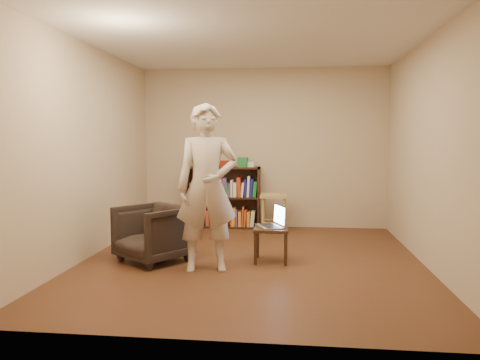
# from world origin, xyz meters

# --- Properties ---
(floor) EXTENTS (4.50, 4.50, 0.00)m
(floor) POSITION_xyz_m (0.00, 0.00, 0.00)
(floor) COLOR #4A2E17
(floor) RESTS_ON ground
(ceiling) EXTENTS (4.50, 4.50, 0.00)m
(ceiling) POSITION_xyz_m (0.00, 0.00, 2.60)
(ceiling) COLOR silver
(ceiling) RESTS_ON wall_back
(wall_back) EXTENTS (4.00, 0.00, 4.00)m
(wall_back) POSITION_xyz_m (0.00, 2.25, 1.30)
(wall_back) COLOR #BFAC90
(wall_back) RESTS_ON floor
(wall_left) EXTENTS (0.00, 4.50, 4.50)m
(wall_left) POSITION_xyz_m (-2.00, 0.00, 1.30)
(wall_left) COLOR #BFAC90
(wall_left) RESTS_ON floor
(wall_right) EXTENTS (0.00, 4.50, 4.50)m
(wall_right) POSITION_xyz_m (2.00, 0.00, 1.30)
(wall_right) COLOR #BFAC90
(wall_right) RESTS_ON floor
(bookshelf) EXTENTS (1.20, 0.30, 1.00)m
(bookshelf) POSITION_xyz_m (-0.65, 2.09, 0.44)
(bookshelf) COLOR black
(bookshelf) RESTS_ON floor
(box_yellow) EXTENTS (0.23, 0.18, 0.17)m
(box_yellow) POSITION_xyz_m (-1.04, 2.09, 1.08)
(box_yellow) COLOR gold
(box_yellow) RESTS_ON bookshelf
(red_cloth) EXTENTS (0.33, 0.26, 0.10)m
(red_cloth) POSITION_xyz_m (-0.67, 2.07, 1.05)
(red_cloth) COLOR maroon
(red_cloth) RESTS_ON bookshelf
(box_green) EXTENTS (0.17, 0.17, 0.15)m
(box_green) POSITION_xyz_m (-0.33, 2.05, 1.08)
(box_green) COLOR #217C35
(box_green) RESTS_ON bookshelf
(box_white) EXTENTS (0.12, 0.12, 0.08)m
(box_white) POSITION_xyz_m (-0.21, 2.09, 1.04)
(box_white) COLOR white
(box_white) RESTS_ON bookshelf
(stool) EXTENTS (0.41, 0.41, 0.59)m
(stool) POSITION_xyz_m (0.19, 1.78, 0.48)
(stool) COLOR #A68D50
(stool) RESTS_ON floor
(armchair) EXTENTS (1.02, 1.02, 0.67)m
(armchair) POSITION_xyz_m (-1.16, -0.14, 0.34)
(armchair) COLOR #2C211D
(armchair) RESTS_ON floor
(side_table) EXTENTS (0.40, 0.40, 0.41)m
(side_table) POSITION_xyz_m (0.23, -0.00, 0.34)
(side_table) COLOR black
(side_table) RESTS_ON floor
(laptop) EXTENTS (0.39, 0.43, 0.27)m
(laptop) POSITION_xyz_m (0.26, 0.03, 0.47)
(laptop) COLOR #B0AFB4
(laptop) RESTS_ON side_table
(person) EXTENTS (0.75, 0.58, 1.84)m
(person) POSITION_xyz_m (-0.45, -0.43, 0.92)
(person) COLOR beige
(person) RESTS_ON floor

